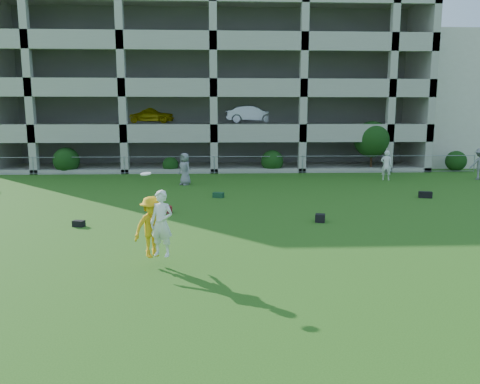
{
  "coord_description": "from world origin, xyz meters",
  "views": [
    {
      "loc": [
        0.27,
        -12.44,
        3.99
      ],
      "look_at": [
        0.99,
        3.0,
        1.4
      ],
      "focal_mm": 35.0,
      "sensor_mm": 36.0,
      "label": 1
    }
  ],
  "objects_px": {
    "stucco_building": "(478,102)",
    "bystander_e": "(386,165)",
    "parking_garage": "(214,89)",
    "crate_d": "(320,218)",
    "frisbee_contest": "(155,226)",
    "bystander_f": "(480,164)",
    "bystander_c": "(185,169)"
  },
  "relations": [
    {
      "from": "stucco_building",
      "to": "parking_garage",
      "type": "relative_size",
      "value": 0.53
    },
    {
      "from": "bystander_f",
      "to": "frisbee_contest",
      "type": "height_order",
      "value": "frisbee_contest"
    },
    {
      "from": "bystander_c",
      "to": "bystander_f",
      "type": "relative_size",
      "value": 0.94
    },
    {
      "from": "bystander_f",
      "to": "parking_garage",
      "type": "bearing_deg",
      "value": -37.6
    },
    {
      "from": "bystander_c",
      "to": "crate_d",
      "type": "distance_m",
      "value": 11.15
    },
    {
      "from": "bystander_e",
      "to": "crate_d",
      "type": "bearing_deg",
      "value": 83.63
    },
    {
      "from": "frisbee_contest",
      "to": "parking_garage",
      "type": "height_order",
      "value": "parking_garage"
    },
    {
      "from": "bystander_e",
      "to": "bystander_f",
      "type": "height_order",
      "value": "bystander_f"
    },
    {
      "from": "bystander_c",
      "to": "crate_d",
      "type": "height_order",
      "value": "bystander_c"
    },
    {
      "from": "bystander_c",
      "to": "bystander_f",
      "type": "bearing_deg",
      "value": 53.0
    },
    {
      "from": "stucco_building",
      "to": "bystander_e",
      "type": "relative_size",
      "value": 8.77
    },
    {
      "from": "bystander_c",
      "to": "crate_d",
      "type": "bearing_deg",
      "value": -10.56
    },
    {
      "from": "crate_d",
      "to": "parking_garage",
      "type": "bearing_deg",
      "value": 99.89
    },
    {
      "from": "stucco_building",
      "to": "frisbee_contest",
      "type": "distance_m",
      "value": 37.7
    },
    {
      "from": "bystander_f",
      "to": "parking_garage",
      "type": "height_order",
      "value": "parking_garage"
    },
    {
      "from": "bystander_f",
      "to": "bystander_e",
      "type": "bearing_deg",
      "value": -0.06
    },
    {
      "from": "stucco_building",
      "to": "bystander_f",
      "type": "height_order",
      "value": "stucco_building"
    },
    {
      "from": "crate_d",
      "to": "parking_garage",
      "type": "height_order",
      "value": "parking_garage"
    },
    {
      "from": "stucco_building",
      "to": "crate_d",
      "type": "bearing_deg",
      "value": -128.8
    },
    {
      "from": "bystander_f",
      "to": "frisbee_contest",
      "type": "xyz_separation_m",
      "value": [
        -17.68,
        -15.8,
        0.14
      ]
    },
    {
      "from": "frisbee_contest",
      "to": "crate_d",
      "type": "bearing_deg",
      "value": 41.94
    },
    {
      "from": "crate_d",
      "to": "frisbee_contest",
      "type": "relative_size",
      "value": 0.15
    },
    {
      "from": "bystander_c",
      "to": "bystander_f",
      "type": "height_order",
      "value": "bystander_f"
    },
    {
      "from": "bystander_e",
      "to": "bystander_f",
      "type": "distance_m",
      "value": 5.84
    },
    {
      "from": "parking_garage",
      "to": "bystander_e",
      "type": "bearing_deg",
      "value": -49.88
    },
    {
      "from": "bystander_e",
      "to": "crate_d",
      "type": "xyz_separation_m",
      "value": [
        -6.39,
        -10.86,
        -0.76
      ]
    },
    {
      "from": "stucco_building",
      "to": "bystander_f",
      "type": "distance_m",
      "value": 14.9
    },
    {
      "from": "parking_garage",
      "to": "crate_d",
      "type": "bearing_deg",
      "value": -80.11
    },
    {
      "from": "bystander_c",
      "to": "frisbee_contest",
      "type": "xyz_separation_m",
      "value": [
        0.22,
        -14.47,
        0.2
      ]
    },
    {
      "from": "bystander_c",
      "to": "bystander_e",
      "type": "xyz_separation_m",
      "value": [
        12.07,
        1.29,
        0.01
      ]
    },
    {
      "from": "bystander_e",
      "to": "bystander_f",
      "type": "xyz_separation_m",
      "value": [
        5.84,
        0.03,
        0.05
      ]
    },
    {
      "from": "bystander_c",
      "to": "frisbee_contest",
      "type": "height_order",
      "value": "frisbee_contest"
    }
  ]
}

